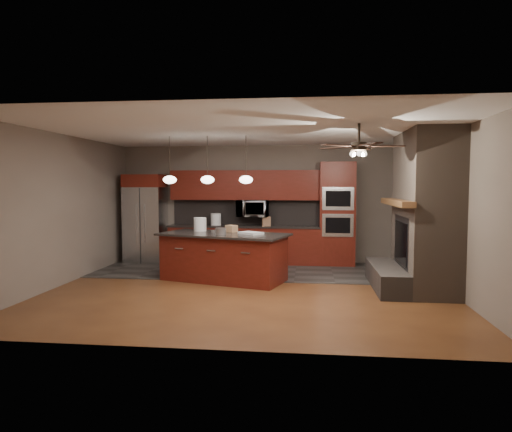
# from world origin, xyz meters

# --- Properties ---
(ground) EXTENTS (7.00, 7.00, 0.00)m
(ground) POSITION_xyz_m (0.00, 0.00, 0.00)
(ground) COLOR brown
(ground) RESTS_ON ground
(ceiling) EXTENTS (7.00, 6.00, 0.02)m
(ceiling) POSITION_xyz_m (0.00, 0.00, 2.80)
(ceiling) COLOR white
(ceiling) RESTS_ON back_wall
(back_wall) EXTENTS (7.00, 0.02, 2.80)m
(back_wall) POSITION_xyz_m (0.00, 3.00, 1.40)
(back_wall) COLOR #74675D
(back_wall) RESTS_ON ground
(right_wall) EXTENTS (0.02, 6.00, 2.80)m
(right_wall) POSITION_xyz_m (3.50, 0.00, 1.40)
(right_wall) COLOR #74675D
(right_wall) RESTS_ON ground
(left_wall) EXTENTS (0.02, 6.00, 2.80)m
(left_wall) POSITION_xyz_m (-3.50, 0.00, 1.40)
(left_wall) COLOR #74675D
(left_wall) RESTS_ON ground
(slate_tile_patch) EXTENTS (7.00, 2.40, 0.01)m
(slate_tile_patch) POSITION_xyz_m (0.00, 1.80, 0.01)
(slate_tile_patch) COLOR #373531
(slate_tile_patch) RESTS_ON ground
(fireplace_column) EXTENTS (1.30, 2.10, 2.80)m
(fireplace_column) POSITION_xyz_m (3.04, 0.40, 1.30)
(fireplace_column) COLOR brown
(fireplace_column) RESTS_ON ground
(back_cabinetry) EXTENTS (3.59, 0.64, 2.20)m
(back_cabinetry) POSITION_xyz_m (-0.48, 2.74, 0.89)
(back_cabinetry) COLOR maroon
(back_cabinetry) RESTS_ON ground
(oven_tower) EXTENTS (0.80, 0.63, 2.38)m
(oven_tower) POSITION_xyz_m (1.70, 2.69, 1.19)
(oven_tower) COLOR maroon
(oven_tower) RESTS_ON ground
(microwave) EXTENTS (0.73, 0.41, 0.50)m
(microwave) POSITION_xyz_m (-0.27, 2.75, 1.30)
(microwave) COLOR silver
(microwave) RESTS_ON back_cabinetry
(refrigerator) EXTENTS (0.90, 0.75, 2.10)m
(refrigerator) POSITION_xyz_m (-2.86, 2.62, 1.05)
(refrigerator) COLOR silver
(refrigerator) RESTS_ON ground
(kitchen_island) EXTENTS (2.68, 1.79, 0.92)m
(kitchen_island) POSITION_xyz_m (-0.59, 0.70, 0.46)
(kitchen_island) COLOR maroon
(kitchen_island) RESTS_ON ground
(white_bucket) EXTENTS (0.26, 0.26, 0.27)m
(white_bucket) POSITION_xyz_m (-1.15, 1.09, 1.06)
(white_bucket) COLOR white
(white_bucket) RESTS_ON kitchen_island
(paint_can) EXTENTS (0.28, 0.28, 0.13)m
(paint_can) POSITION_xyz_m (-0.60, 0.44, 0.99)
(paint_can) COLOR #A7A8AC
(paint_can) RESTS_ON kitchen_island
(paint_tray) EXTENTS (0.51, 0.49, 0.04)m
(paint_tray) POSITION_xyz_m (-0.05, 0.63, 0.94)
(paint_tray) COLOR silver
(paint_tray) RESTS_ON kitchen_island
(cardboard_box) EXTENTS (0.27, 0.26, 0.14)m
(cardboard_box) POSITION_xyz_m (-0.48, 0.98, 0.99)
(cardboard_box) COLOR #A87D56
(cardboard_box) RESTS_ON kitchen_island
(counter_bucket) EXTENTS (0.28, 0.28, 0.28)m
(counter_bucket) POSITION_xyz_m (-1.15, 2.70, 1.04)
(counter_bucket) COLOR white
(counter_bucket) RESTS_ON back_cabinetry
(counter_box) EXTENTS (0.22, 0.19, 0.21)m
(counter_box) POSITION_xyz_m (0.06, 2.65, 1.01)
(counter_box) COLOR #9D7051
(counter_box) RESTS_ON back_cabinetry
(pendant_left) EXTENTS (0.26, 0.26, 0.92)m
(pendant_left) POSITION_xyz_m (-1.65, 0.70, 1.96)
(pendant_left) COLOR black
(pendant_left) RESTS_ON ceiling
(pendant_center) EXTENTS (0.26, 0.26, 0.92)m
(pendant_center) POSITION_xyz_m (-0.90, 0.70, 1.96)
(pendant_center) COLOR black
(pendant_center) RESTS_ON ceiling
(pendant_right) EXTENTS (0.26, 0.26, 0.92)m
(pendant_right) POSITION_xyz_m (-0.15, 0.70, 1.96)
(pendant_right) COLOR black
(pendant_right) RESTS_ON ceiling
(ceiling_fan) EXTENTS (1.27, 1.33, 0.41)m
(ceiling_fan) POSITION_xyz_m (1.80, -0.80, 2.46)
(ceiling_fan) COLOR black
(ceiling_fan) RESTS_ON ceiling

